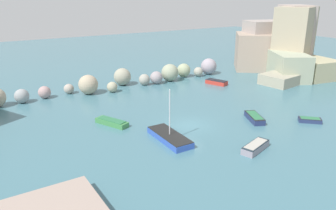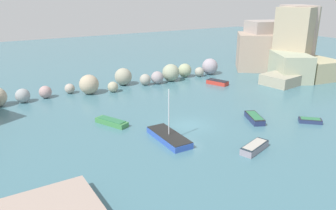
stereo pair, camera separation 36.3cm
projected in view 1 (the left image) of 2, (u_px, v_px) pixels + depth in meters
The scene contains 9 objects.
cove_water at pixel (190, 125), 35.12m from camera, with size 160.00×160.00×0.00m, color #42707D.
cliff_headland_right at pixel (281, 48), 58.02m from camera, with size 15.66×18.77×11.41m.
rock_breakwater at pixel (128, 79), 49.27m from camera, with size 40.34×4.79×2.71m.
moored_boat_0 at pixel (170, 137), 31.46m from camera, with size 2.01×5.53×5.05m.
moored_boat_1 at pixel (112, 122), 35.16m from camera, with size 2.65×3.99×0.60m.
moored_boat_2 at pixel (216, 82), 50.78m from camera, with size 2.37×3.52×0.65m.
moored_boat_3 at pixel (255, 147), 29.42m from camera, with size 3.48×2.06×0.66m.
moored_boat_4 at pixel (255, 118), 36.34m from camera, with size 2.51×3.55×0.63m.
moored_boat_5 at pixel (310, 120), 35.88m from camera, with size 2.41×2.36×0.48m.
Camera 1 is at (-19.00, -26.54, 13.34)m, focal length 35.29 mm.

